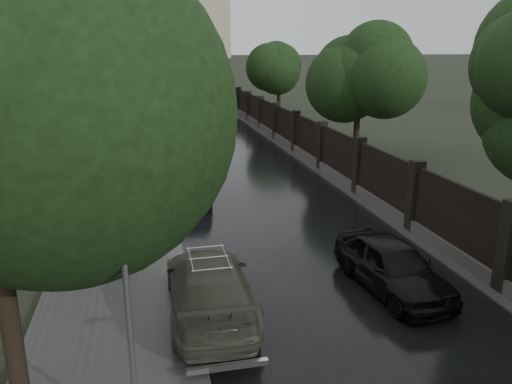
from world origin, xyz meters
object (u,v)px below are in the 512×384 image
tree_left_far (95,68)px  car_right_near (392,266)px  lamp_post (128,307)px  traffic_light (156,119)px  volga_sedan (209,286)px  tree_right_b (360,77)px  tree_right_c (279,66)px  hatchback_left (191,182)px

tree_left_far → car_right_near: bearing=-68.3°
tree_left_far → lamp_post: (2.60, -28.50, -2.57)m
traffic_light → volga_sedan: 19.42m
tree_left_far → tree_right_b: tree_left_far is taller
lamp_post → car_right_near: size_ratio=1.17×
tree_right_c → lamp_post: size_ratio=1.37×
tree_right_b → traffic_light: tree_right_b is taller
tree_right_b → traffic_light: size_ratio=1.75×
lamp_post → traffic_light: bearing=87.3°
lamp_post → volga_sedan: lamp_post is taller
lamp_post → hatchback_left: (2.31, 14.41, -1.89)m
car_right_near → lamp_post: bearing=-154.5°
tree_right_b → tree_right_c: size_ratio=1.00×
tree_right_b → volga_sedan: bearing=-124.2°
traffic_light → car_right_near: size_ratio=0.92×
tree_left_far → traffic_light: 6.84m
lamp_post → volga_sedan: size_ratio=0.98×
hatchback_left → volga_sedan: bearing=92.8°
tree_right_c → traffic_light: tree_right_c is taller
traffic_light → tree_right_b: bearing=-14.2°
hatchback_left → tree_left_far: bearing=-65.1°
car_right_near → traffic_light: bearing=100.9°
tree_right_b → car_right_near: tree_right_b is taller
tree_left_far → hatchback_left: bearing=-70.8°
lamp_post → hatchback_left: bearing=80.9°
hatchback_left → tree_right_b: bearing=-144.5°
lamp_post → traffic_light: lamp_post is taller
tree_right_c → tree_right_b: bearing=-90.0°
hatchback_left → tree_right_c: bearing=-108.1°
tree_right_c → hatchback_left: (-10.59, -24.09, -4.17)m
traffic_light → hatchback_left: 9.31m
tree_left_far → volga_sedan: tree_left_far is taller
lamp_post → car_right_near: 8.45m
traffic_light → car_right_near: (5.90, -19.16, -1.66)m
tree_left_far → traffic_light: bearing=-53.5°
hatchback_left → car_right_near: (4.69, -10.08, -0.04)m
tree_left_far → tree_right_c: 18.45m
tree_left_far → car_right_near: tree_left_far is taller
traffic_light → hatchback_left: bearing=-82.4°
tree_right_b → lamp_post: bearing=-122.2°
tree_left_far → car_right_near: size_ratio=1.70×
tree_right_b → hatchback_left: size_ratio=1.54×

